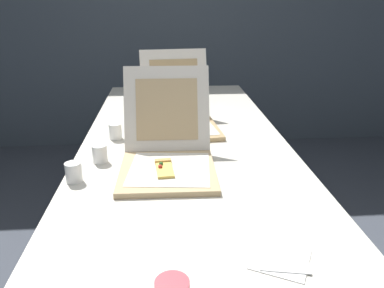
# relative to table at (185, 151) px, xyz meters

# --- Properties ---
(wall_back) EXTENTS (10.00, 0.10, 2.60)m
(wall_back) POSITION_rel_table_xyz_m (0.00, 2.00, 0.59)
(wall_back) COLOR #4C5660
(wall_back) RESTS_ON ground
(table) EXTENTS (0.95, 2.34, 0.76)m
(table) POSITION_rel_table_xyz_m (0.00, 0.00, 0.00)
(table) COLOR silver
(table) RESTS_ON ground
(pizza_box_front) EXTENTS (0.37, 0.51, 0.36)m
(pizza_box_front) POSITION_rel_table_xyz_m (-0.08, -0.28, 0.10)
(pizza_box_front) COLOR tan
(pizza_box_front) RESTS_ON table
(pizza_box_middle) EXTENTS (0.41, 0.51, 0.37)m
(pizza_box_middle) POSITION_rel_table_xyz_m (-0.01, 0.21, 0.10)
(pizza_box_middle) COLOR tan
(pizza_box_middle) RESTS_ON table
(cup_white_near_left) EXTENTS (0.06, 0.06, 0.07)m
(cup_white_near_left) POSITION_rel_table_xyz_m (-0.43, -0.37, 0.08)
(cup_white_near_left) COLOR white
(cup_white_near_left) RESTS_ON table
(cup_white_far) EXTENTS (0.06, 0.06, 0.07)m
(cup_white_far) POSITION_rel_table_xyz_m (-0.26, 0.38, 0.08)
(cup_white_far) COLOR white
(cup_white_far) RESTS_ON table
(cup_white_mid) EXTENTS (0.06, 0.06, 0.07)m
(cup_white_mid) POSITION_rel_table_xyz_m (-0.33, 0.07, 0.08)
(cup_white_mid) COLOR white
(cup_white_mid) RESTS_ON table
(cup_white_near_center) EXTENTS (0.06, 0.06, 0.07)m
(cup_white_near_center) POSITION_rel_table_xyz_m (-0.36, -0.20, 0.08)
(cup_white_near_center) COLOR white
(cup_white_near_center) RESTS_ON table
(napkin_pile) EXTENTS (0.19, 0.19, 0.01)m
(napkin_pile) POSITION_rel_table_xyz_m (0.20, -0.85, 0.05)
(napkin_pile) COLOR white
(napkin_pile) RESTS_ON table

